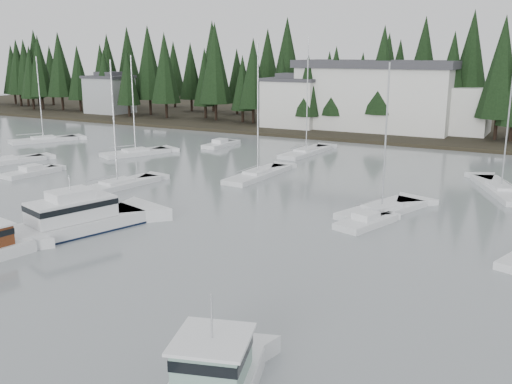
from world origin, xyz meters
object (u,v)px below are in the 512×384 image
sailboat_9 (136,154)px  sailboat_2 (501,191)px  harbor_inn (388,97)px  runabout_3 (220,145)px  house_far_west (109,94)px  sailboat_10 (258,176)px  runabout_1 (365,224)px  sailboat_8 (306,153)px  sailboat_1 (1,163)px  runabout_0 (31,173)px  cabin_cruiser_center (68,224)px  sailboat_6 (382,212)px  sailboat_3 (44,141)px  house_west (293,102)px  sailboat_7 (118,187)px

sailboat_9 → sailboat_2: bearing=-65.7°
harbor_inn → runabout_3: 29.66m
house_far_west → harbor_inn: bearing=1.3°
sailboat_10 → runabout_1: sailboat_10 is taller
sailboat_8 → runabout_1: sailboat_8 is taller
sailboat_1 → runabout_0: sailboat_1 is taller
sailboat_1 → sailboat_10: bearing=-56.4°
cabin_cruiser_center → sailboat_2: bearing=-25.7°
sailboat_6 → runabout_3: sailboat_6 is taller
sailboat_10 → house_far_west: bearing=57.4°
house_far_west → sailboat_3: (15.70, -31.28, -4.34)m
house_far_west → sailboat_1: size_ratio=0.70×
house_west → house_far_west: house_west is taller
sailboat_7 → cabin_cruiser_center: bearing=-144.2°
house_far_west → cabin_cruiser_center: bearing=-49.8°
sailboat_3 → sailboat_7: size_ratio=1.00×
sailboat_1 → runabout_3: (15.76, 22.94, 0.07)m
cabin_cruiser_center → sailboat_6: sailboat_6 is taller
cabin_cruiser_center → sailboat_10: (2.95, 23.31, -0.66)m
cabin_cruiser_center → runabout_0: cabin_cruiser_center is taller
sailboat_2 → sailboat_10: bearing=78.5°
harbor_inn → sailboat_1: 57.24m
sailboat_7 → sailboat_8: (8.56, 25.64, 0.01)m
cabin_cruiser_center → runabout_3: bearing=32.9°
sailboat_2 → sailboat_8: bearing=43.8°
sailboat_1 → runabout_1: sailboat_1 is taller
sailboat_1 → sailboat_6: size_ratio=0.97×
house_west → cabin_cruiser_center: (9.51, -58.85, -3.92)m
harbor_inn → sailboat_6: size_ratio=2.36×
sailboat_7 → sailboat_8: size_ratio=0.84×
sailboat_1 → sailboat_6: bearing=-70.5°
harbor_inn → runabout_0: size_ratio=4.68×
sailboat_3 → sailboat_7: bearing=-93.7°
sailboat_7 → sailboat_8: bearing=-10.4°
house_west → sailboat_2: 47.10m
sailboat_10 → runabout_3: sailboat_10 is taller
sailboat_6 → sailboat_9: (-35.20, 11.43, 0.01)m
sailboat_6 → sailboat_8: bearing=55.4°
harbor_inn → sailboat_9: (-22.47, -34.68, -5.71)m
sailboat_8 → sailboat_10: size_ratio=1.05×
sailboat_2 → runabout_0: (-44.75, -15.50, 0.07)m
sailboat_2 → runabout_1: 17.94m
house_far_west → harbor_inn: 57.07m
sailboat_7 → sailboat_9: (-10.26, 14.84, 0.00)m
sailboat_1 → sailboat_2: (52.76, 13.01, -0.00)m
runabout_1 → sailboat_9: bearing=83.8°
sailboat_9 → runabout_1: size_ratio=2.25×
house_far_west → cabin_cruiser_center: size_ratio=0.71×
runabout_1 → sailboat_8: bearing=49.4°
sailboat_8 → sailboat_6: bearing=-139.5°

